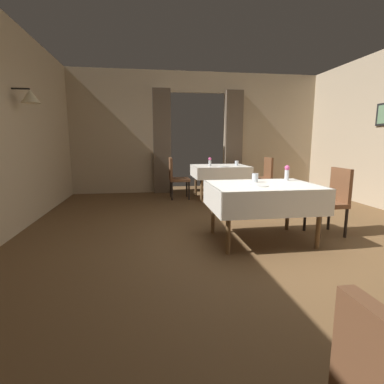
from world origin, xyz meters
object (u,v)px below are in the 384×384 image
at_px(plate_mid_b, 259,186).
at_px(glass_far_c, 237,163).
at_px(flower_vase_mid, 287,172).
at_px(glass_mid_c, 255,178).
at_px(dining_table_mid, 263,192).
at_px(chair_far_right, 263,176).
at_px(chair_mid_right, 332,198).
at_px(dining_table_far, 220,170).
at_px(flower_vase_far, 210,161).
at_px(chair_far_left, 176,176).
at_px(plate_far_b, 223,167).

bearing_deg(plate_mid_b, glass_far_c, 77.91).
distance_m(flower_vase_mid, glass_mid_c, 0.52).
height_order(dining_table_mid, chair_far_right, chair_far_right).
height_order(chair_mid_right, flower_vase_mid, flower_vase_mid).
height_order(dining_table_far, flower_vase_mid, flower_vase_mid).
bearing_deg(flower_vase_far, chair_far_left, 163.95).
bearing_deg(dining_table_mid, flower_vase_mid, 32.94).
bearing_deg(plate_far_b, glass_mid_c, -94.55).
xyz_separation_m(chair_far_left, flower_vase_far, (0.74, -0.21, 0.34)).
distance_m(dining_table_mid, plate_far_b, 2.60).
distance_m(dining_table_far, glass_mid_c, 2.77).
bearing_deg(flower_vase_far, dining_table_mid, -88.19).
relative_size(dining_table_mid, glass_far_c, 11.87).
height_order(dining_table_mid, chair_mid_right, chair_mid_right).
distance_m(chair_mid_right, chair_far_left, 3.49).
xyz_separation_m(chair_mid_right, glass_far_c, (-0.54, 2.71, 0.29)).
height_order(plate_mid_b, glass_far_c, glass_far_c).
bearing_deg(flower_vase_far, flower_vase_mid, -77.52).
bearing_deg(dining_table_mid, dining_table_far, 86.68).
height_order(plate_mid_b, flower_vase_far, flower_vase_far).
xyz_separation_m(dining_table_far, flower_vase_far, (-0.26, -0.11, 0.20)).
height_order(chair_far_right, plate_mid_b, chair_far_right).
height_order(dining_table_far, flower_vase_far, flower_vase_far).
relative_size(dining_table_far, glass_far_c, 10.72).
relative_size(dining_table_mid, flower_vase_far, 6.94).
bearing_deg(chair_far_right, dining_table_far, 174.46).
xyz_separation_m(dining_table_mid, chair_mid_right, (1.06, 0.12, -0.13)).
bearing_deg(glass_far_c, chair_far_left, 170.72).
bearing_deg(chair_far_left, dining_table_mid, -74.82).
xyz_separation_m(chair_mid_right, plate_far_b, (-0.91, 2.47, 0.24)).
distance_m(dining_table_mid, glass_far_c, 2.88).
distance_m(chair_far_right, glass_mid_c, 2.93).
xyz_separation_m(chair_far_right, plate_far_b, (-1.01, -0.26, 0.24)).
xyz_separation_m(glass_mid_c, plate_far_b, (0.19, 2.40, -0.05)).
distance_m(chair_far_left, flower_vase_far, 0.84).
relative_size(dining_table_mid, chair_far_right, 1.46).
height_order(chair_mid_right, chair_far_right, same).
bearing_deg(flower_vase_mid, plate_far_b, 97.85).
bearing_deg(chair_far_left, chair_far_right, -5.64).
bearing_deg(chair_far_right, plate_far_b, -165.69).
relative_size(flower_vase_mid, flower_vase_far, 1.09).
height_order(chair_far_left, flower_vase_mid, flower_vase_mid).
distance_m(dining_table_mid, chair_far_right, 3.09).
xyz_separation_m(dining_table_far, glass_mid_c, (-0.21, -2.76, 0.15)).
xyz_separation_m(flower_vase_mid, plate_far_b, (-0.32, 2.29, -0.11)).
height_order(chair_mid_right, plate_mid_b, chair_mid_right).
height_order(chair_mid_right, flower_vase_far, flower_vase_far).
relative_size(chair_far_left, chair_far_right, 1.00).
xyz_separation_m(glass_mid_c, flower_vase_far, (-0.05, 2.64, 0.05)).
bearing_deg(flower_vase_far, dining_table_far, 23.19).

